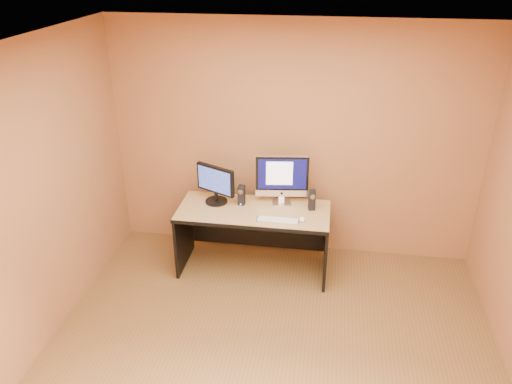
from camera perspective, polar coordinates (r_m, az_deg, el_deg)
floor at (r=4.45m, az=1.28°, el=-19.81°), size 4.00×4.00×0.00m
walls at (r=3.62m, az=1.48°, el=-5.43°), size 4.00×4.00×2.60m
ceiling at (r=3.14m, az=1.77°, el=15.16°), size 4.00×4.00×0.00m
desk at (r=5.38m, az=-0.28°, el=-5.51°), size 1.58×0.70×0.73m
imac at (r=5.23m, az=3.00°, el=1.38°), size 0.59×0.28×0.54m
second_monitor at (r=5.29m, az=-4.62°, el=0.85°), size 0.53×0.42×0.42m
speaker_left at (r=5.27m, az=-1.67°, el=-0.36°), size 0.07×0.08×0.22m
speaker_right at (r=5.20m, az=6.41°, el=-0.91°), size 0.08×0.08×0.22m
keyboard at (r=5.00m, az=2.52°, el=-3.22°), size 0.43×0.12×0.02m
mouse at (r=5.02m, az=5.30°, el=-3.11°), size 0.07×0.11×0.04m
cable_a at (r=5.39m, az=3.12°, el=-1.02°), size 0.12×0.19×0.01m
cable_b at (r=5.44m, az=2.27°, el=-0.69°), size 0.06×0.17×0.01m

